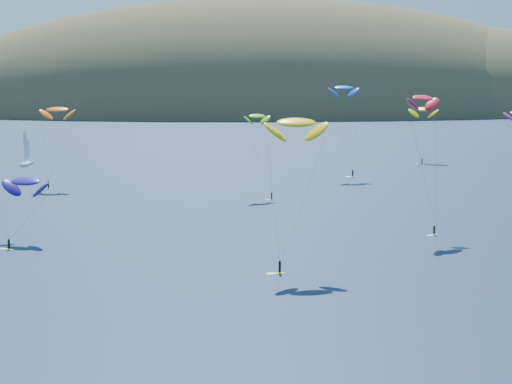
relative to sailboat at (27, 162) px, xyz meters
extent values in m
ellipsoid|color=#3D3526|center=(104.55, 366.39, -13.59)|extent=(600.00, 300.00, 210.00)
ellipsoid|color=#3D3526|center=(-55.45, 396.39, -8.19)|extent=(340.00, 240.00, 120.00)
ellipsoid|color=#3D3526|center=(264.55, 346.39, -10.35)|extent=(320.00, 220.00, 156.00)
cube|color=silver|center=(0.00, -0.02, -0.59)|extent=(2.28, 8.53, 1.02)
cylinder|color=silver|center=(0.00, 0.55, 5.38)|extent=(0.16, 0.16, 11.94)
cube|color=#C3FF1C|center=(18.69, -50.99, -0.94)|extent=(1.68, 0.64, 0.09)
cylinder|color=black|center=(18.69, -50.99, 0.08)|extent=(0.38, 0.38, 1.75)
sphere|color=#8C6047|center=(18.69, -50.99, 1.10)|extent=(0.29, 0.29, 0.29)
ellipsoid|color=#FF600E|center=(20.71, -45.28, 19.63)|extent=(9.58, 5.21, 5.12)
cube|color=#C3FF1C|center=(72.55, -135.45, -0.94)|extent=(1.65, 0.67, 0.09)
cylinder|color=black|center=(72.55, -135.45, 0.06)|extent=(0.38, 0.38, 1.71)
sphere|color=#8C6047|center=(72.55, -135.45, 1.06)|extent=(0.29, 0.29, 0.29)
ellipsoid|color=yellow|center=(75.64, -128.58, 21.48)|extent=(10.16, 5.73, 5.39)
cube|color=#C3FF1C|center=(76.37, -70.54, -0.95)|extent=(1.34, 0.91, 0.07)
cylinder|color=black|center=(76.37, -70.54, -0.13)|extent=(0.31, 0.31, 1.39)
sphere|color=#8C6047|center=(76.37, -70.54, 0.68)|extent=(0.23, 0.23, 0.23)
ellipsoid|color=#79DE14|center=(73.33, -62.44, 18.71)|extent=(7.61, 5.93, 3.85)
cube|color=#C3FF1C|center=(103.31, -33.55, -0.94)|extent=(1.71, 0.72, 0.09)
cylinder|color=black|center=(103.31, -33.55, 0.10)|extent=(0.39, 0.39, 1.77)
sphere|color=#8C6047|center=(103.31, -33.55, 1.12)|extent=(0.30, 0.30, 0.30)
ellipsoid|color=#1240B8|center=(100.88, -29.35, 25.01)|extent=(9.41, 5.40, 4.96)
cube|color=#C3FF1C|center=(103.99, -110.73, -0.95)|extent=(1.40, 1.16, 0.08)
cylinder|color=black|center=(103.99, -110.73, -0.06)|extent=(0.33, 0.33, 1.52)
sphere|color=#8C6047|center=(103.99, -110.73, 0.83)|extent=(0.26, 0.26, 0.26)
ellipsoid|color=red|center=(102.60, -104.77, 24.44)|extent=(8.97, 7.93, 4.62)
cube|color=#C3FF1C|center=(27.24, -117.93, -0.95)|extent=(1.55, 1.01, 0.08)
cylinder|color=black|center=(27.24, -117.93, -0.01)|extent=(0.35, 0.35, 1.60)
sphere|color=#8C6047|center=(27.24, -117.93, 0.93)|extent=(0.27, 0.27, 0.27)
ellipsoid|color=navy|center=(28.29, -109.13, 9.67)|extent=(10.34, 7.81, 5.23)
cube|color=#C3FF1C|center=(132.52, -4.54, -0.95)|extent=(1.54, 1.18, 0.08)
cylinder|color=black|center=(132.52, -4.54, 0.02)|extent=(0.36, 0.36, 1.64)
sphere|color=#8C6047|center=(132.52, -4.54, 0.97)|extent=(0.28, 0.28, 0.28)
ellipsoid|color=yellow|center=(135.46, 6.01, 16.94)|extent=(10.88, 9.12, 5.54)
camera|label=1|loc=(63.05, -239.76, 28.89)|focal=50.00mm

